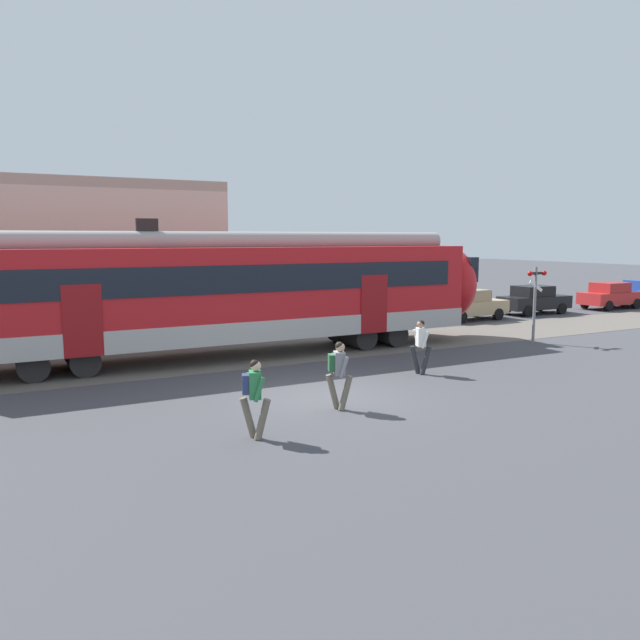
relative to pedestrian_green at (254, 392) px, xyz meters
name	(u,v)px	position (x,y,z in m)	size (l,w,h in m)	color
ground_plane	(323,397)	(2.86, 2.37, -0.99)	(160.00, 160.00, 0.00)	#424247
pedestrian_green	(254,392)	(0.00, 0.00, 0.00)	(0.59, 0.63, 1.67)	#6B6051
pedestrian_grey	(338,369)	(2.61, 1.11, 0.00)	(0.58, 0.64, 1.67)	#6B6051
pedestrian_white	(421,343)	(6.76, 3.39, -0.03)	(0.58, 0.64, 1.67)	#28282D
parked_car_tan	(469,305)	(16.52, 12.41, -0.21)	(4.09, 1.93, 1.54)	tan
parked_car_black	(534,300)	(21.40, 12.75, -0.21)	(4.02, 1.79, 1.54)	black
parked_car_red	(611,295)	(27.29, 12.49, -0.21)	(4.03, 1.82, 1.54)	#B22323
crossing_signal	(535,292)	(14.14, 5.89, 1.02)	(0.96, 0.22, 3.00)	gray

